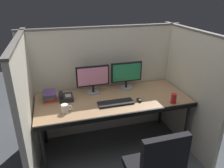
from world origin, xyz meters
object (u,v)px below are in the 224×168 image
object	(u,v)px
computer_mouse	(139,100)
monitor_left	(93,78)
monitor_right	(126,74)
desk_phone	(66,97)
soda_can	(174,99)
keyboard_main	(116,103)
desk	(113,102)
book_stack	(49,95)
coffee_mug	(65,108)

from	to	relation	value
computer_mouse	monitor_left	bearing A→B (deg)	141.57
monitor_right	monitor_left	bearing A→B (deg)	-177.38
desk_phone	soda_can	world-z (taller)	soda_can
keyboard_main	desk_phone	bearing A→B (deg)	154.34
desk	book_stack	size ratio (longest dim) A/B	8.38
desk	monitor_left	distance (m)	0.42
desk	coffee_mug	world-z (taller)	coffee_mug
monitor_left	soda_can	world-z (taller)	monitor_left
monitor_left	monitor_right	distance (m)	0.47
computer_mouse	soda_can	distance (m)	0.41
desk	keyboard_main	world-z (taller)	keyboard_main
desk	coffee_mug	bearing A→B (deg)	-165.47
soda_can	desk	bearing A→B (deg)	155.64
keyboard_main	book_stack	size ratio (longest dim) A/B	1.90
desk_phone	keyboard_main	bearing A→B (deg)	-25.66
keyboard_main	computer_mouse	distance (m)	0.30
desk	keyboard_main	xyz separation A→B (m)	(-0.01, -0.13, 0.06)
monitor_left	keyboard_main	world-z (taller)	monitor_left
keyboard_main	soda_can	xyz separation A→B (m)	(0.67, -0.18, 0.05)
coffee_mug	book_stack	bearing A→B (deg)	113.15
desk	soda_can	bearing A→B (deg)	-24.36
desk_phone	coffee_mug	bearing A→B (deg)	-95.56
desk	soda_can	world-z (taller)	soda_can
soda_can	book_stack	xyz separation A→B (m)	(-1.43, 0.52, -0.01)
soda_can	computer_mouse	bearing A→B (deg)	156.92
monitor_right	computer_mouse	world-z (taller)	monitor_right
keyboard_main	coffee_mug	xyz separation A→B (m)	(-0.60, -0.03, 0.04)
soda_can	desk_phone	bearing A→B (deg)	160.11
coffee_mug	soda_can	size ratio (longest dim) A/B	1.03
computer_mouse	book_stack	size ratio (longest dim) A/B	0.42
coffee_mug	desk_phone	bearing A→B (deg)	84.44
computer_mouse	keyboard_main	bearing A→B (deg)	177.03
computer_mouse	book_stack	distance (m)	1.12
desk_phone	monitor_right	bearing A→B (deg)	8.37
monitor_left	keyboard_main	distance (m)	0.47
soda_can	coffee_mug	bearing A→B (deg)	173.52
desk	desk_phone	world-z (taller)	desk_phone
monitor_right	desk_phone	xyz separation A→B (m)	(-0.84, -0.12, -0.18)
keyboard_main	soda_can	bearing A→B (deg)	-14.67
soda_can	book_stack	size ratio (longest dim) A/B	0.54
keyboard_main	computer_mouse	size ratio (longest dim) A/B	4.48
soda_can	book_stack	world-z (taller)	soda_can
keyboard_main	soda_can	world-z (taller)	soda_can
keyboard_main	coffee_mug	distance (m)	0.60
soda_can	monitor_left	bearing A→B (deg)	147.62
monitor_left	coffee_mug	bearing A→B (deg)	-134.59
book_stack	desk	bearing A→B (deg)	-15.79
desk	monitor_right	bearing A→B (deg)	45.78
monitor_left	monitor_right	world-z (taller)	same
desk_phone	book_stack	size ratio (longest dim) A/B	0.84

